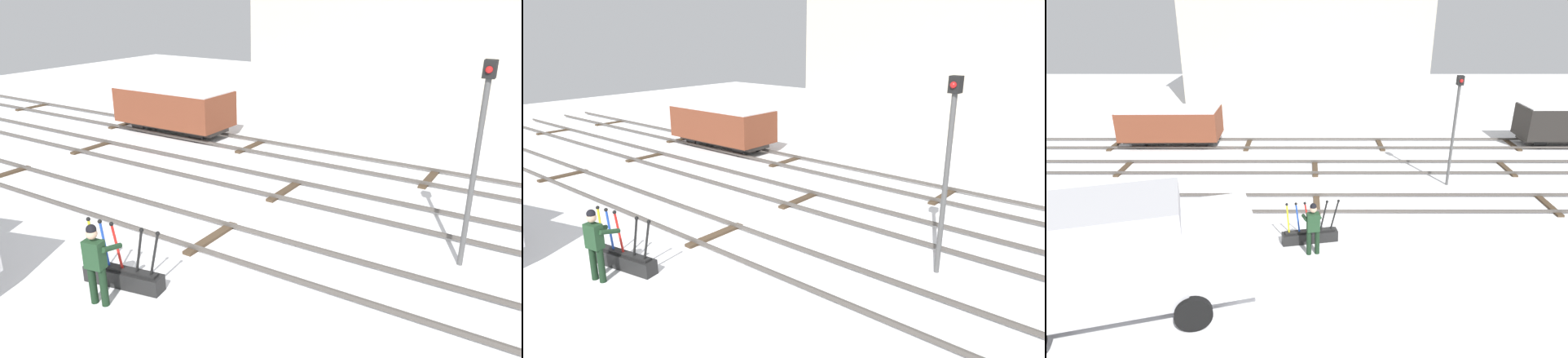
{
  "view_description": "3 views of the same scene",
  "coord_description": "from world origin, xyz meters",
  "views": [
    {
      "loc": [
        6.95,
        -8.8,
        5.74
      ],
      "look_at": [
        0.33,
        1.82,
        1.1
      ],
      "focal_mm": 34.31,
      "sensor_mm": 36.0,
      "label": 1
    },
    {
      "loc": [
        9.33,
        -8.08,
        5.45
      ],
      "look_at": [
        0.24,
        2.68,
        1.08
      ],
      "focal_mm": 32.94,
      "sensor_mm": 36.0,
      "label": 2
    },
    {
      "loc": [
        -0.36,
        -15.03,
        7.41
      ],
      "look_at": [
        -0.29,
        0.03,
        1.08
      ],
      "focal_mm": 30.27,
      "sensor_mm": 36.0,
      "label": 3
    }
  ],
  "objects": [
    {
      "name": "track_main_line",
      "position": [
        0.0,
        0.0,
        0.11
      ],
      "size": [
        44.0,
        1.94,
        0.18
      ],
      "color": "#4C4742",
      "rests_on": "ground_plane"
    },
    {
      "name": "switch_lever_frame",
      "position": [
        -0.28,
        -2.64,
        0.25
      ],
      "size": [
        1.87,
        0.69,
        1.45
      ],
      "rotation": [
        0.0,
        0.0,
        0.19
      ],
      "color": "black",
      "rests_on": "ground_plane"
    },
    {
      "name": "apartment_building",
      "position": [
        -0.43,
        19.04,
        4.69
      ],
      "size": [
        17.39,
        6.97,
        9.38
      ],
      "color": "beige",
      "rests_on": "ground_plane"
    },
    {
      "name": "rail_worker",
      "position": [
        -0.19,
        -3.34,
        0.97
      ],
      "size": [
        0.63,
        0.73,
        1.73
      ],
      "rotation": [
        0.0,
        0.0,
        0.19
      ],
      "color": "black",
      "rests_on": "ground_plane"
    },
    {
      "name": "track_siding_far",
      "position": [
        0.0,
        7.23,
        0.11
      ],
      "size": [
        44.0,
        1.94,
        0.18
      ],
      "color": "#4C4742",
      "rests_on": "ground_plane"
    },
    {
      "name": "ground_plane",
      "position": [
        0.0,
        0.0,
        0.0
      ],
      "size": [
        60.0,
        60.0,
        0.0
      ],
      "primitive_type": "plane",
      "color": "white"
    },
    {
      "name": "freight_car_mid_siding",
      "position": [
        -7.48,
        7.23,
        1.18
      ],
      "size": [
        5.07,
        2.27,
        2.0
      ],
      "rotation": [
        0.0,
        0.0,
        0.01
      ],
      "color": "#2D2B28",
      "rests_on": "ground_plane"
    },
    {
      "name": "delivery_truck",
      "position": [
        -4.91,
        -6.04,
        1.7
      ],
      "size": [
        6.59,
        3.78,
        3.06
      ],
      "rotation": [
        0.0,
        0.0,
        0.28
      ],
      "color": "silver",
      "rests_on": "ground_plane"
    },
    {
      "name": "track_siding_near",
      "position": [
        0.0,
        3.77,
        0.11
      ],
      "size": [
        44.0,
        1.94,
        0.18
      ],
      "color": "#4C4742",
      "rests_on": "ground_plane"
    },
    {
      "name": "signal_post",
      "position": [
        5.53,
        1.99,
        2.73
      ],
      "size": [
        0.24,
        0.32,
        4.55
      ],
      "color": "#4C4C4C",
      "rests_on": "ground_plane"
    }
  ]
}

